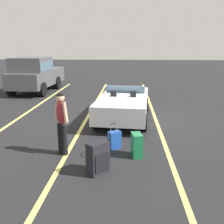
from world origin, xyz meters
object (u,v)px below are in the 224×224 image
at_px(convertible_car, 124,103).
at_px(suitcase_small_carryon, 114,140).
at_px(traveler_person, 62,120).
at_px(parked_pickup_truck_near, 35,74).
at_px(suitcase_large_black, 98,158).
at_px(suitcase_medium_bright, 137,145).
at_px(duffel_bag, 101,151).

height_order(convertible_car, suitcase_small_carryon, convertible_car).
distance_m(traveler_person, parked_pickup_truck_near, 9.76).
relative_size(convertible_car, parked_pickup_truck_near, 0.84).
relative_size(suitcase_large_black, traveler_person, 0.45).
bearing_deg(suitcase_large_black, suitcase_medium_bright, 91.84).
xyz_separation_m(traveler_person, parked_pickup_truck_near, (8.95, 3.91, 0.18)).
bearing_deg(parked_pickup_truck_near, suitcase_small_carryon, 34.15).
distance_m(convertible_car, suitcase_large_black, 4.63).
distance_m(convertible_car, duffel_bag, 3.76).
bearing_deg(suitcase_small_carryon, traveler_person, -108.43).
relative_size(suitcase_large_black, suitcase_small_carryon, 1.02).
height_order(suitcase_medium_bright, traveler_person, traveler_person).
bearing_deg(traveler_person, suitcase_medium_bright, -46.02).
relative_size(convertible_car, duffel_bag, 6.33).
xyz_separation_m(convertible_car, suitcase_small_carryon, (-3.14, 0.22, -0.34)).
height_order(convertible_car, duffel_bag, convertible_car).
distance_m(duffel_bag, parked_pickup_truck_near, 10.36).
bearing_deg(parked_pickup_truck_near, suitcase_large_black, 28.95).
relative_size(suitcase_small_carryon, duffel_bag, 1.08).
distance_m(suitcase_medium_bright, duffel_bag, 0.95).
height_order(suitcase_large_black, duffel_bag, suitcase_large_black).
relative_size(suitcase_small_carryon, parked_pickup_truck_near, 0.14).
relative_size(suitcase_medium_bright, duffel_bag, 0.92).
relative_size(suitcase_large_black, parked_pickup_truck_near, 0.15).
distance_m(suitcase_large_black, suitcase_medium_bright, 1.31).
bearing_deg(traveler_person, duffel_bag, -51.25).
xyz_separation_m(suitcase_large_black, duffel_bag, (0.89, 0.04, -0.21)).
bearing_deg(suitcase_large_black, parked_pickup_truck_near, 161.04).
bearing_deg(convertible_car, parked_pickup_truck_near, 50.60).
height_order(suitcase_medium_bright, suitcase_small_carryon, suitcase_small_carryon).
distance_m(suitcase_large_black, suitcase_small_carryon, 1.48).
bearing_deg(duffel_bag, convertible_car, -8.52).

